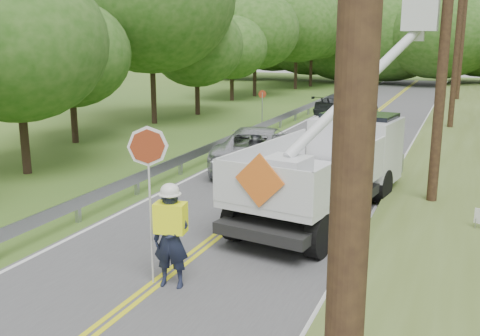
% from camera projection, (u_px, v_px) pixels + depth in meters
% --- Properties ---
extents(ground, '(140.00, 140.00, 0.00)m').
position_uv_depth(ground, '(119.00, 313.00, 10.34)').
color(ground, '#375923').
rests_on(ground, ground).
extents(road, '(7.20, 96.00, 0.03)m').
position_uv_depth(road, '(313.00, 162.00, 22.93)').
color(road, '#49494C').
rests_on(road, ground).
extents(guardrail, '(0.18, 48.00, 0.77)m').
position_uv_depth(guardrail, '(233.00, 139.00, 25.11)').
color(guardrail, '#9DA2A5').
rests_on(guardrail, ground).
extents(utility_poles, '(1.60, 43.30, 10.00)m').
position_uv_depth(utility_poles, '(454.00, 32.00, 22.56)').
color(utility_poles, black).
rests_on(utility_poles, ground).
extents(treeline_left, '(11.41, 56.67, 11.74)m').
position_uv_depth(treeline_left, '(227.00, 23.00, 39.61)').
color(treeline_left, '#332319').
rests_on(treeline_left, ground).
extents(treeline_horizon, '(56.01, 13.29, 10.80)m').
position_uv_depth(treeline_horizon, '(411.00, 33.00, 59.78)').
color(treeline_horizon, '#214D12').
rests_on(treeline_horizon, ground).
extents(flagger, '(1.22, 0.61, 3.35)m').
position_uv_depth(flagger, '(170.00, 232.00, 11.19)').
color(flagger, '#191E33').
rests_on(flagger, road).
extents(bucket_truck, '(4.50, 7.96, 7.38)m').
position_uv_depth(bucket_truck, '(342.00, 154.00, 16.41)').
color(bucket_truck, black).
rests_on(bucket_truck, road).
extents(suv_silver, '(3.83, 6.43, 1.67)m').
position_uv_depth(suv_silver, '(258.00, 147.00, 21.59)').
color(suv_silver, '#B4B6BC').
rests_on(suv_silver, road).
extents(suv_darkgrey, '(4.00, 5.64, 1.52)m').
position_uv_depth(suv_darkgrey, '(347.00, 105.00, 35.58)').
color(suv_darkgrey, '#34383C').
rests_on(suv_darkgrey, road).
extents(stop_sign_permanent, '(0.38, 0.32, 2.20)m').
position_uv_depth(stop_sign_permanent, '(262.00, 104.00, 30.92)').
color(stop_sign_permanent, '#9DA2A5').
rests_on(stop_sign_permanent, ground).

